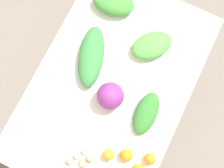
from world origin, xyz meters
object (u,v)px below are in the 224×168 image
at_px(orange_0, 126,155).
at_px(greens_bunch_kale, 114,3).
at_px(egg_carton, 77,162).
at_px(greens_bunch_dandelion, 146,113).
at_px(cabbage_purple, 110,96).
at_px(orange_2, 150,159).
at_px(greens_bunch_beet_tops, 152,45).
at_px(orange_1, 109,155).
at_px(greens_bunch_scallion, 91,56).

bearing_deg(orange_0, greens_bunch_kale, 30.51).
relative_size(egg_carton, greens_bunch_dandelion, 0.99).
height_order(cabbage_purple, greens_bunch_kale, cabbage_purple).
height_order(egg_carton, orange_2, egg_carton).
xyz_separation_m(greens_bunch_beet_tops, orange_1, (-0.69, -0.05, -0.01)).
bearing_deg(cabbage_purple, greens_bunch_beet_tops, -12.27).
bearing_deg(orange_1, orange_0, -64.99).
bearing_deg(orange_2, orange_1, 110.77).
distance_m(orange_0, orange_1, 0.10).
distance_m(greens_bunch_kale, orange_2, 0.96).
bearing_deg(greens_bunch_kale, egg_carton, -165.99).
relative_size(greens_bunch_scallion, greens_bunch_dandelion, 1.46).
relative_size(egg_carton, greens_bunch_scallion, 0.68).
bearing_deg(greens_bunch_beet_tops, cabbage_purple, 167.73).
relative_size(greens_bunch_scallion, orange_2, 5.76).
height_order(greens_bunch_beet_tops, greens_bunch_dandelion, greens_bunch_beet_tops).
distance_m(greens_bunch_beet_tops, orange_2, 0.67).
xyz_separation_m(egg_carton, orange_0, (0.16, -0.23, -0.01)).
bearing_deg(greens_bunch_beet_tops, greens_bunch_dandelion, -159.69).
distance_m(greens_bunch_scallion, orange_1, 0.58).
bearing_deg(egg_carton, orange_1, 158.21).
distance_m(cabbage_purple, greens_bunch_dandelion, 0.23).
xyz_separation_m(greens_bunch_kale, greens_bunch_beet_tops, (-0.15, -0.33, -0.01)).
xyz_separation_m(greens_bunch_beet_tops, greens_bunch_scallion, (-0.22, 0.30, 0.01)).
xyz_separation_m(greens_bunch_scallion, orange_1, (-0.47, -0.35, -0.02)).
bearing_deg(greens_bunch_beet_tops, greens_bunch_scallion, 127.13).
distance_m(greens_bunch_beet_tops, greens_bunch_scallion, 0.37).
bearing_deg(greens_bunch_kale, greens_bunch_scallion, -174.93).
height_order(greens_bunch_beet_tops, greens_bunch_scallion, greens_bunch_scallion).
bearing_deg(orange_2, egg_carton, 118.74).
relative_size(greens_bunch_beet_tops, orange_1, 3.75).
height_order(greens_bunch_dandelion, orange_1, same).
bearing_deg(egg_carton, greens_bunch_kale, -136.82).
bearing_deg(greens_bunch_beet_tops, orange_1, -175.80).
bearing_deg(orange_2, greens_bunch_dandelion, 29.82).
height_order(greens_bunch_beet_tops, orange_0, greens_bunch_beet_tops).
distance_m(greens_bunch_kale, greens_bunch_scallion, 0.37).
xyz_separation_m(greens_bunch_kale, orange_1, (-0.84, -0.38, -0.02)).
bearing_deg(cabbage_purple, egg_carton, 179.32).
bearing_deg(greens_bunch_scallion, orange_1, -143.49).
height_order(cabbage_purple, greens_bunch_beet_tops, cabbage_purple).
xyz_separation_m(cabbage_purple, egg_carton, (-0.41, 0.00, -0.04)).
distance_m(greens_bunch_dandelion, orange_1, 0.32).
bearing_deg(orange_2, greens_bunch_kale, 38.38).
relative_size(egg_carton, orange_0, 3.51).
xyz_separation_m(greens_bunch_scallion, orange_2, (-0.38, -0.57, -0.02)).
height_order(greens_bunch_kale, orange_1, greens_bunch_kale).
height_order(greens_bunch_beet_tops, orange_1, greens_bunch_beet_tops).
distance_m(greens_bunch_beet_tops, greens_bunch_dandelion, 0.41).
bearing_deg(cabbage_purple, greens_bunch_kale, 24.18).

